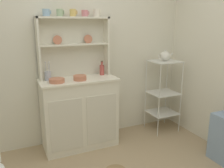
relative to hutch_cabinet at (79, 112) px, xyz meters
The scene contains 14 objects.
wall_back 0.82m from the hutch_cabinet, 85.15° to the left, with size 3.84×0.05×2.50m, color silver.
hutch_cabinet is the anchor object (origin of this frame).
hutch_shelf_unit 0.89m from the hutch_cabinet, 90.00° to the left, with size 0.90×0.18×0.75m.
bakers_rack 1.29m from the hutch_cabinet, ahead, with size 0.40×0.37×1.06m.
cup_sky_0 1.28m from the hutch_cabinet, 158.85° to the left, with size 0.10×0.08×0.08m.
cup_sage_1 1.25m from the hutch_cabinet, 142.41° to the left, with size 0.09×0.07×0.08m.
cup_gold_2 1.24m from the hutch_cabinet, 90.07° to the left, with size 0.09×0.07×0.09m.
cup_rose_3 1.25m from the hutch_cabinet, 39.10° to the left, with size 0.09×0.08×0.08m.
cup_cream_4 1.29m from the hutch_cabinet, 21.71° to the left, with size 0.09×0.08×0.09m.
bowl_mixing_large 0.55m from the hutch_cabinet, 165.34° to the right, with size 0.18×0.18×0.05m, color #C67556.
bowl_floral_medium 0.48m from the hutch_cabinet, 90.00° to the right, with size 0.16×0.16×0.06m, color #C67556.
jam_bottle 0.63m from the hutch_cabinet, 13.67° to the left, with size 0.06×0.06×0.19m.
utensil_jar 0.62m from the hutch_cabinet, 167.61° to the left, with size 0.08×0.08×0.23m.
porcelain_teapot 1.43m from the hutch_cabinet, ahead, with size 0.23×0.14×0.16m.
Camera 1 is at (-0.84, -1.45, 1.61)m, focal length 38.45 mm.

